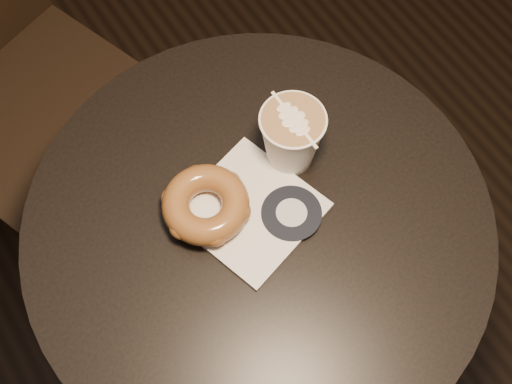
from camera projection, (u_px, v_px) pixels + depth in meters
cafe_table at (258, 269)px, 1.23m from camera, size 0.70×0.70×0.75m
pastry_bag at (250, 211)px, 1.05m from camera, size 0.22×0.22×0.01m
doughnut at (206, 205)px, 1.03m from camera, size 0.13×0.13×0.04m
latte_cup at (291, 138)px, 1.05m from camera, size 0.10×0.10×0.11m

